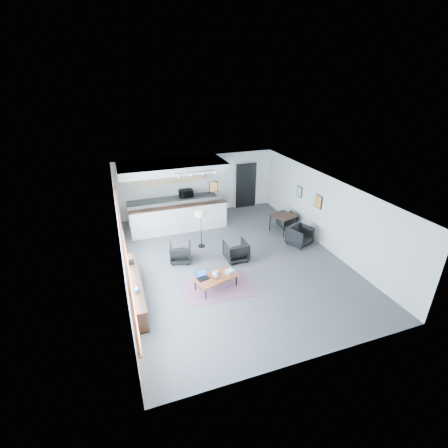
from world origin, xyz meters
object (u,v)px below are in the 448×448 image
object	(u,v)px
book_stack	(229,271)
ceramic_pot	(216,274)
dining_chair_near	(300,236)
floor_lamp	(201,214)
laptop	(202,276)
armchair_right	(236,250)
coffee_table	(216,278)
microwave	(186,193)
dining_table	(284,217)
armchair_left	(180,252)
dining_chair_far	(287,221)

from	to	relation	value
book_stack	ceramic_pot	bearing A→B (deg)	-162.61
dining_chair_near	floor_lamp	bearing A→B (deg)	138.90
laptop	book_stack	bearing A→B (deg)	-12.31
book_stack	armchair_right	xyz separation A→B (m)	(0.68, 1.22, -0.05)
ceramic_pot	laptop	bearing A→B (deg)	160.22
armchair_right	floor_lamp	world-z (taller)	floor_lamp
coffee_table	dining_chair_near	distance (m)	4.05
book_stack	microwave	size ratio (longest dim) A/B	0.62
floor_lamp	book_stack	bearing A→B (deg)	-86.26
coffee_table	armchair_right	size ratio (longest dim) A/B	1.77
dining_table	dining_chair_near	size ratio (longest dim) A/B	1.57
coffee_table	laptop	world-z (taller)	laptop
dining_chair_near	armchair_left	bearing A→B (deg)	151.86
book_stack	dining_chair_near	size ratio (longest dim) A/B	0.51
armchair_right	dining_table	bearing A→B (deg)	-151.18
armchair_left	dining_chair_far	world-z (taller)	armchair_left
floor_lamp	dining_chair_near	xyz separation A→B (m)	(3.46, -1.06, -0.97)
laptop	dining_chair_near	distance (m)	4.39
microwave	armchair_right	bearing A→B (deg)	-81.59
microwave	floor_lamp	bearing A→B (deg)	-94.14
armchair_right	floor_lamp	xyz separation A→B (m)	(-0.85, 1.28, 0.93)
coffee_table	book_stack	bearing A→B (deg)	-6.29
armchair_right	armchair_left	bearing A→B (deg)	-16.90
laptop	armchair_right	world-z (taller)	armchair_right
dining_chair_near	dining_chair_far	xyz separation A→B (m)	(0.28, 1.44, -0.04)
dining_table	microwave	bearing A→B (deg)	140.64
armchair_left	microwave	world-z (taller)	microwave
microwave	armchair_left	bearing A→B (deg)	-108.04
ceramic_pot	armchair_left	xyz separation A→B (m)	(-0.64, 1.90, -0.16)
dining_table	armchair_right	bearing A→B (deg)	-151.02
book_stack	microwave	distance (m)	5.39
book_stack	armchair_left	bearing A→B (deg)	122.10
dining_table	dining_chair_far	xyz separation A→B (m)	(0.31, 0.24, -0.34)
coffee_table	floor_lamp	size ratio (longest dim) A/B	0.88
ceramic_pot	armchair_left	bearing A→B (deg)	108.71
laptop	dining_chair_near	xyz separation A→B (m)	(4.14, 1.45, -0.12)
armchair_right	ceramic_pot	bearing A→B (deg)	49.86
armchair_right	dining_chair_far	size ratio (longest dim) A/B	1.29
armchair_right	floor_lamp	bearing A→B (deg)	-56.72
floor_lamp	dining_table	size ratio (longest dim) A/B	1.43
laptop	dining_table	bearing A→B (deg)	20.27
laptop	dining_table	xyz separation A→B (m)	(4.11, 2.65, 0.17)
dining_table	coffee_table	bearing A→B (deg)	-143.62
dining_chair_near	dining_table	bearing A→B (deg)	67.53
ceramic_pot	microwave	size ratio (longest dim) A/B	0.46
book_stack	armchair_left	distance (m)	2.07
floor_lamp	laptop	bearing A→B (deg)	-105.26
book_stack	dining_chair_near	world-z (taller)	dining_chair_near
laptop	dining_chair_far	distance (m)	5.28
coffee_table	microwave	distance (m)	5.50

